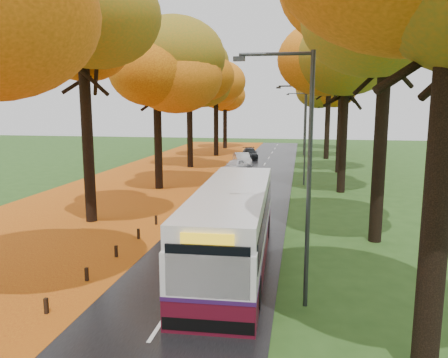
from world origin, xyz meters
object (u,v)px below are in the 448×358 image
(streetlamp_far, at_px, (302,119))
(streetlamp_near, at_px, (301,161))
(car_silver, at_px, (242,159))
(car_dark, at_px, (250,153))
(car_white, at_px, (235,166))
(streetlamp_mid, at_px, (302,127))
(bus, at_px, (233,224))

(streetlamp_far, bearing_deg, streetlamp_near, -90.00)
(car_silver, xyz_separation_m, car_dark, (0.05, 6.55, -0.07))
(streetlamp_near, distance_m, streetlamp_far, 44.00)
(car_white, bearing_deg, car_silver, 102.42)
(streetlamp_near, xyz_separation_m, streetlamp_mid, (0.00, 22.00, 0.00))
(streetlamp_mid, bearing_deg, car_white, 137.20)
(streetlamp_near, distance_m, car_silver, 33.00)
(streetlamp_far, relative_size, car_dark, 1.87)
(car_dark, bearing_deg, streetlamp_far, 29.05)
(streetlamp_far, distance_m, bus, 40.81)
(car_dark, bearing_deg, streetlamp_mid, -81.42)
(car_white, relative_size, car_dark, 0.85)
(bus, bearing_deg, car_silver, 94.78)
(car_white, bearing_deg, streetlamp_mid, -29.05)
(car_dark, bearing_deg, car_silver, -102.03)
(streetlamp_far, xyz_separation_m, car_dark, (-6.15, -5.28, -4.05))
(streetlamp_far, height_order, car_silver, streetlamp_far)
(bus, relative_size, car_dark, 2.78)
(streetlamp_mid, bearing_deg, car_dark, 110.20)
(bus, distance_m, car_white, 24.73)
(car_white, xyz_separation_m, car_silver, (0.10, 4.33, 0.07))
(streetlamp_far, bearing_deg, car_dark, -139.33)
(streetlamp_far, distance_m, car_silver, 13.94)
(streetlamp_mid, xyz_separation_m, streetlamp_far, (0.00, 22.00, 0.00))
(streetlamp_far, bearing_deg, car_silver, -117.63)
(bus, xyz_separation_m, car_silver, (-3.54, 28.77, -0.94))
(streetlamp_near, bearing_deg, streetlamp_far, 90.00)
(car_dark, bearing_deg, car_white, -102.39)
(streetlamp_near, xyz_separation_m, car_silver, (-6.20, 32.16, -3.98))
(bus, bearing_deg, streetlamp_far, 84.03)
(streetlamp_near, xyz_separation_m, streetlamp_far, (0.00, 44.00, 0.00))
(streetlamp_far, xyz_separation_m, car_white, (-6.30, -16.17, -4.06))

